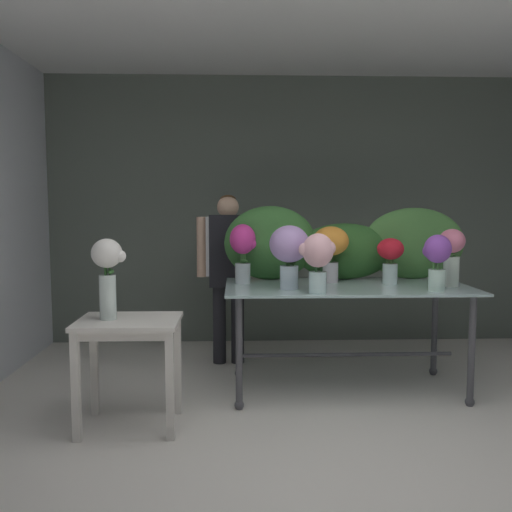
{
  "coord_description": "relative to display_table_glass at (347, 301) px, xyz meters",
  "views": [
    {
      "loc": [
        -0.56,
        -2.46,
        1.47
      ],
      "look_at": [
        -0.42,
        1.38,
        1.11
      ],
      "focal_mm": 38.0,
      "sensor_mm": 36.0,
      "label": 1
    }
  ],
  "objects": [
    {
      "name": "vase_violet_peonies",
      "position": [
        0.6,
        -0.29,
        0.37
      ],
      "size": [
        0.2,
        0.2,
        0.41
      ],
      "color": "silver",
      "rests_on": "display_table_glass"
    },
    {
      "name": "vase_magenta_roses",
      "position": [
        -0.81,
        0.13,
        0.41
      ],
      "size": [
        0.21,
        0.21,
        0.48
      ],
      "color": "silver",
      "rests_on": "display_table_glass"
    },
    {
      "name": "vase_white_roses_tall",
      "position": [
        -1.7,
        -0.65,
        0.32
      ],
      "size": [
        0.22,
        0.2,
        0.53
      ],
      "color": "silver",
      "rests_on": "side_table_white"
    },
    {
      "name": "vase_sunset_dahlias",
      "position": [
        -0.1,
        0.16,
        0.42
      ],
      "size": [
        0.29,
        0.29,
        0.46
      ],
      "color": "silver",
      "rests_on": "display_table_glass"
    },
    {
      "name": "display_table_glass",
      "position": [
        0.0,
        0.0,
        0.0
      ],
      "size": [
        1.89,
        0.94,
        0.85
      ],
      "color": "#A7C7C5",
      "rests_on": "ground"
    },
    {
      "name": "vase_rosy_carnations",
      "position": [
        0.79,
        -0.08,
        0.38
      ],
      "size": [
        0.2,
        0.2,
        0.44
      ],
      "color": "silver",
      "rests_on": "display_table_glass"
    },
    {
      "name": "foliage_backdrop",
      "position": [
        -0.02,
        0.35,
        0.41
      ],
      "size": [
        2.04,
        0.3,
        0.62
      ],
      "color": "#387033",
      "rests_on": "display_table_glass"
    },
    {
      "name": "wall_back",
      "position": [
        -0.3,
        1.66,
        0.69
      ],
      "size": [
        5.19,
        0.12,
        2.82
      ],
      "primitive_type": "cube",
      "color": "slate",
      "rests_on": "ground"
    },
    {
      "name": "vase_lilac_snapdragons",
      "position": [
        -0.47,
        -0.17,
        0.42
      ],
      "size": [
        0.3,
        0.3,
        0.48
      ],
      "color": "silver",
      "rests_on": "display_table_glass"
    },
    {
      "name": "ceiling_slab",
      "position": [
        -0.3,
        -0.02,
        2.16
      ],
      "size": [
        5.31,
        3.49,
        0.12
      ],
      "primitive_type": "cube",
      "color": "silver",
      "rests_on": "wall_back"
    },
    {
      "name": "florist",
      "position": [
        -0.94,
        0.79,
        0.24
      ],
      "size": [
        0.58,
        0.24,
        1.56
      ],
      "color": "#232328",
      "rests_on": "ground"
    },
    {
      "name": "ground_plane",
      "position": [
        -0.3,
        -0.02,
        -0.72
      ],
      "size": [
        7.42,
        7.42,
        0.0
      ],
      "primitive_type": "plane",
      "color": "silver"
    },
    {
      "name": "side_table_white",
      "position": [
        -1.57,
        -0.65,
        -0.1
      ],
      "size": [
        0.66,
        0.52,
        0.73
      ],
      "color": "silver",
      "rests_on": "ground"
    },
    {
      "name": "vase_blush_stock",
      "position": [
        -0.29,
        -0.38,
        0.39
      ],
      "size": [
        0.26,
        0.22,
        0.43
      ],
      "color": "silver",
      "rests_on": "display_table_glass"
    },
    {
      "name": "vase_crimson_anemones",
      "position": [
        0.35,
        0.06,
        0.35
      ],
      "size": [
        0.22,
        0.21,
        0.37
      ],
      "color": "silver",
      "rests_on": "display_table_glass"
    }
  ]
}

